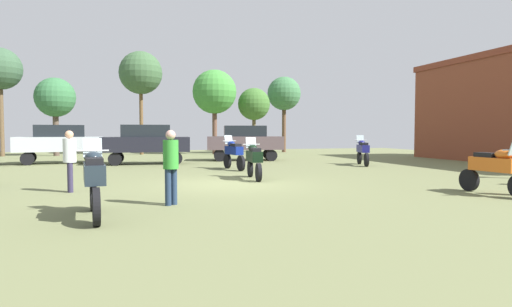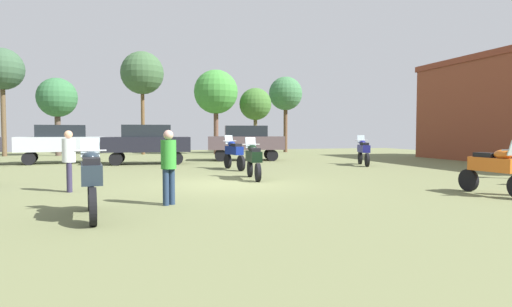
# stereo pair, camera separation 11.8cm
# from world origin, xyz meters

# --- Properties ---
(ground_plane) EXTENTS (44.00, 52.00, 0.02)m
(ground_plane) POSITION_xyz_m (0.00, 0.00, 0.01)
(ground_plane) COLOR #696F46
(motorcycle_1) EXTENTS (0.62, 2.14, 1.44)m
(motorcycle_1) POSITION_xyz_m (6.07, -4.20, 0.73)
(motorcycle_1) COLOR black
(motorcycle_1) RESTS_ON ground
(motorcycle_4) EXTENTS (0.87, 2.20, 1.48)m
(motorcycle_4) POSITION_xyz_m (7.92, 5.67, 0.75)
(motorcycle_4) COLOR black
(motorcycle_4) RESTS_ON ground
(motorcycle_6) EXTENTS (0.62, 2.16, 1.45)m
(motorcycle_6) POSITION_xyz_m (1.07, 1.11, 0.73)
(motorcycle_6) COLOR black
(motorcycle_6) RESTS_ON ground
(motorcycle_7) EXTENTS (0.69, 2.14, 1.49)m
(motorcycle_7) POSITION_xyz_m (1.24, 5.01, 0.75)
(motorcycle_7) COLOR black
(motorcycle_7) RESTS_ON ground
(motorcycle_8) EXTENTS (0.63, 2.28, 1.51)m
(motorcycle_8) POSITION_xyz_m (-3.66, -4.51, 0.76)
(motorcycle_8) COLOR black
(motorcycle_8) RESTS_ON ground
(car_2) EXTENTS (4.50, 2.34, 2.00)m
(car_2) POSITION_xyz_m (-6.64, 11.08, 1.19)
(car_2) COLOR black
(car_2) RESTS_ON ground
(car_3) EXTENTS (4.55, 2.52, 2.00)m
(car_3) POSITION_xyz_m (3.22, 10.76, 1.19)
(car_3) COLOR black
(car_3) RESTS_ON ground
(car_4) EXTENTS (4.39, 2.02, 2.00)m
(car_4) POSITION_xyz_m (-2.34, 9.34, 1.19)
(car_4) COLOR black
(car_4) RESTS_ON ground
(person_2) EXTENTS (0.39, 0.39, 1.68)m
(person_2) POSITION_xyz_m (-4.61, -0.64, 1.00)
(person_2) COLOR #2D2843
(person_2) RESTS_ON ground
(person_3) EXTENTS (0.48, 0.48, 1.68)m
(person_3) POSITION_xyz_m (-2.14, -3.50, 1.00)
(person_3) COLOR #1E2F49
(person_3) RESTS_ON ground
(tree_1) EXTENTS (3.23, 3.23, 6.22)m
(tree_1) POSITION_xyz_m (2.82, 18.15, 4.59)
(tree_1) COLOR brown
(tree_1) RESTS_ON ground
(tree_2) EXTENTS (2.72, 2.72, 6.15)m
(tree_2) POSITION_xyz_m (8.90, 19.97, 4.75)
(tree_2) COLOR brown
(tree_2) RESTS_ON ground
(tree_3) EXTENTS (3.09, 3.09, 7.48)m
(tree_3) POSITION_xyz_m (-2.39, 19.25, 5.92)
(tree_3) COLOR brown
(tree_3) RESTS_ON ground
(tree_5) EXTENTS (2.46, 2.46, 5.02)m
(tree_5) POSITION_xyz_m (5.97, 18.60, 3.77)
(tree_5) COLOR brown
(tree_5) RESTS_ON ground
(tree_6) EXTENTS (2.79, 2.79, 7.26)m
(tree_6) POSITION_xyz_m (-11.47, 19.22, 5.82)
(tree_6) COLOR brown
(tree_6) RESTS_ON ground
(tree_7) EXTENTS (2.69, 2.69, 5.37)m
(tree_7) POSITION_xyz_m (-8.09, 19.00, 3.98)
(tree_7) COLOR brown
(tree_7) RESTS_ON ground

